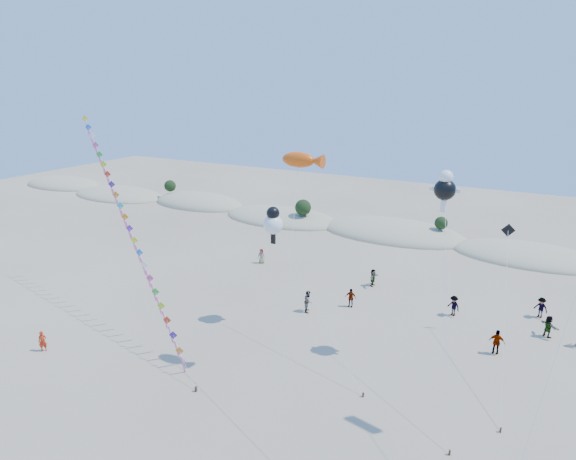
{
  "coord_description": "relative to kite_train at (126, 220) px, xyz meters",
  "views": [
    {
      "loc": [
        16.11,
        -13.54,
        18.92
      ],
      "look_at": [
        1.39,
        14.0,
        9.25
      ],
      "focal_mm": 30.0,
      "sensor_mm": 36.0,
      "label": 1
    }
  ],
  "objects": [
    {
      "name": "kite_train",
      "position": [
        0.0,
        0.0,
        0.0
      ],
      "size": [
        20.51,
        10.72,
        16.44
      ],
      "color": "#3F2D1E",
      "rests_on": "ground"
    },
    {
      "name": "beachgoers",
      "position": [
        21.95,
        12.44,
        -7.61
      ],
      "size": [
        30.64,
        9.25,
        1.9
      ],
      "color": "slate",
      "rests_on": "ground"
    },
    {
      "name": "cartoon_kite_high",
      "position": [
        22.98,
        5.98,
        3.77
      ],
      "size": [
        4.28,
        10.48,
        13.43
      ],
      "color": "#3F2D1E",
      "rests_on": "ground"
    },
    {
      "name": "flyer_foreground",
      "position": [
        -1.99,
        -7.13,
        -7.71
      ],
      "size": [
        0.68,
        0.67,
        1.57
      ],
      "primitive_type": "imported",
      "rotation": [
        0.0,
        0.0,
        0.76
      ],
      "color": "red",
      "rests_on": "ground"
    },
    {
      "name": "fish_kite",
      "position": [
        15.32,
        0.4,
        5.74
      ],
      "size": [
        4.56,
        9.7,
        14.77
      ],
      "color": "#3F2D1E",
      "rests_on": "ground"
    },
    {
      "name": "dune_ridge",
      "position": [
        13.4,
        32.59,
        -8.38
      ],
      "size": [
        145.3,
        11.49,
        5.57
      ],
      "color": "tan",
      "rests_on": "ground"
    },
    {
      "name": "cartoon_kite_low",
      "position": [
        10.55,
        4.97,
        -0.05
      ],
      "size": [
        10.79,
        7.01,
        9.7
      ],
      "color": "#3F2D1E",
      "rests_on": "ground"
    },
    {
      "name": "dark_kite",
      "position": [
        27.24,
        8.65,
        -2.44
      ],
      "size": [
        2.15,
        12.82,
        8.77
      ],
      "color": "#3F2D1E",
      "rests_on": "ground"
    }
  ]
}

